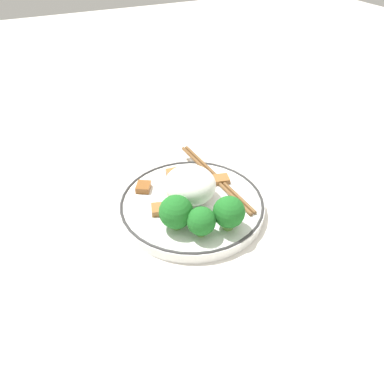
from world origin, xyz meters
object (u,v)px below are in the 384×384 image
Objects in this scene: plate at (192,205)px; broccoli_back_right at (229,212)px; broccoli_back_left at (176,212)px; chopsticks at (215,177)px; broccoli_back_center at (201,221)px.

broccoli_back_right is at bearing 105.42° from plate.
broccoli_back_left is 0.08m from broccoli_back_right.
broccoli_back_right is (-0.07, 0.04, 0.00)m from broccoli_back_left.
chopsticks reaches higher than plate.
broccoli_back_center is 0.15m from chopsticks.
chopsticks is (-0.09, -0.12, -0.02)m from broccoli_back_center.
broccoli_back_center is at bearing 53.63° from chopsticks.
plate is at bearing 32.28° from chopsticks.
plate is 0.09m from broccoli_back_right.
plate is 4.91× the size of broccoli_back_center.
broccoli_back_right is 0.25× the size of chopsticks.
broccoli_back_left is 1.00× the size of broccoli_back_right.
broccoli_back_left is at bearing -26.78° from broccoli_back_right.
plate is 0.09m from broccoli_back_center.
broccoli_back_right is at bearing 153.22° from broccoli_back_left.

